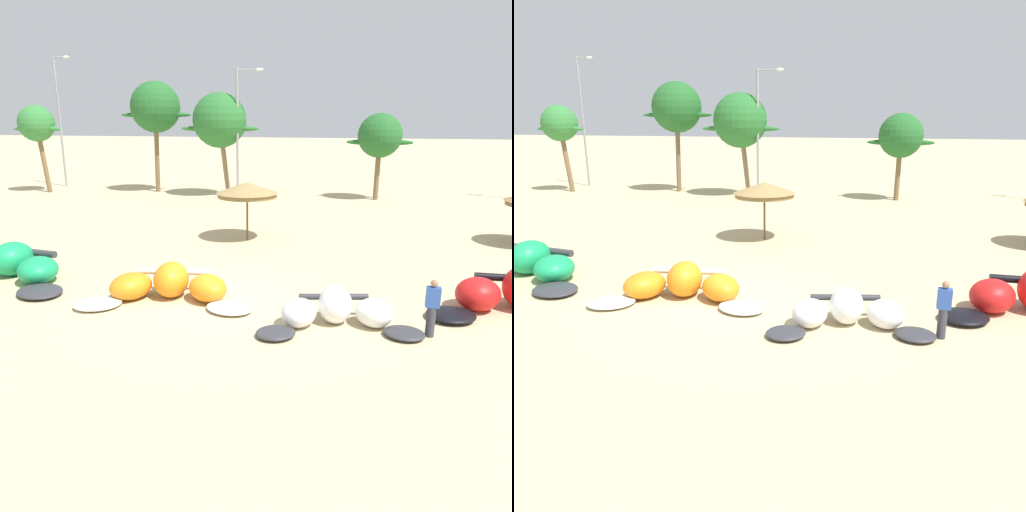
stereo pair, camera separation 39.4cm
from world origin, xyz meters
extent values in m
plane|color=#C6B284|center=(0.00, 0.00, 0.00)|extent=(260.00, 260.00, 0.00)
ellipsoid|color=#199E5B|center=(-8.07, 0.93, 0.63)|extent=(1.59, 1.84, 1.26)
ellipsoid|color=#199E5B|center=(-6.59, 0.35, 0.47)|extent=(2.01, 2.13, 0.94)
ellipsoid|color=#333338|center=(-5.75, -0.79, 0.13)|extent=(2.13, 2.01, 0.25)
cylinder|color=#333338|center=(-7.99, 1.51, 0.76)|extent=(2.96, 0.64, 0.27)
cube|color=#333338|center=(-8.09, 0.76, 0.63)|extent=(1.14, 0.73, 0.04)
ellipsoid|color=white|center=(-3.27, -1.37, 0.12)|extent=(1.85, 1.71, 0.23)
ellipsoid|color=orange|center=(-2.59, -0.42, 0.43)|extent=(1.70, 1.84, 0.86)
ellipsoid|color=orange|center=(-1.38, 0.07, 0.58)|extent=(1.35, 1.63, 1.16)
ellipsoid|color=orange|center=(-0.08, -0.06, 0.43)|extent=(1.85, 1.87, 0.86)
ellipsoid|color=white|center=(0.84, -0.78, 0.12)|extent=(1.69, 1.43, 0.23)
cylinder|color=white|center=(-1.45, 0.59, 0.69)|extent=(2.44, 0.56, 0.22)
cube|color=white|center=(-1.36, -0.07, 0.58)|extent=(0.95, 0.65, 0.04)
ellipsoid|color=#333338|center=(2.55, -2.25, 0.11)|extent=(1.45, 1.41, 0.22)
ellipsoid|color=white|center=(3.06, -1.41, 0.41)|extent=(1.32, 1.40, 0.81)
ellipsoid|color=white|center=(4.05, -0.93, 0.55)|extent=(1.17, 1.29, 1.09)
ellipsoid|color=white|center=(5.14, -0.97, 0.41)|extent=(1.47, 1.46, 0.81)
ellipsoid|color=#333338|center=(5.95, -1.52, 0.11)|extent=(1.23, 1.11, 0.22)
cylinder|color=#333338|center=(3.96, -0.55, 0.64)|extent=(2.03, 0.61, 0.19)
cube|color=#333338|center=(4.07, -1.03, 0.55)|extent=(0.81, 0.55, 0.04)
ellipsoid|color=black|center=(7.38, 0.04, 0.14)|extent=(1.81, 1.73, 0.27)
ellipsoid|color=red|center=(8.27, 1.01, 0.51)|extent=(1.88, 1.92, 1.02)
cylinder|color=brown|center=(-0.75, 8.21, 1.13)|extent=(0.10, 0.10, 2.27)
cone|color=#9E7F4C|center=(-0.75, 8.21, 2.53)|extent=(2.97, 2.97, 0.51)
cylinder|color=olive|center=(-0.75, 8.21, 2.17)|extent=(2.83, 2.83, 0.20)
cylinder|color=#383842|center=(6.63, -1.32, 0.42)|extent=(0.24, 0.24, 0.85)
cube|color=#2D51A8|center=(6.63, -1.32, 1.13)|extent=(0.36, 0.22, 0.56)
sphere|color=#9E7051|center=(6.63, -1.32, 1.52)|extent=(0.20, 0.20, 0.20)
cylinder|color=brown|center=(-20.00, 20.00, 2.64)|extent=(0.88, 0.36, 5.29)
sphere|color=#337A38|center=(-20.26, 20.00, 5.28)|extent=(2.76, 2.76, 2.76)
ellipsoid|color=#337A38|center=(-21.37, 20.00, 4.87)|extent=(1.93, 0.50, 0.36)
ellipsoid|color=#337A38|center=(-19.16, 20.00, 4.87)|extent=(1.93, 0.50, 0.36)
cylinder|color=brown|center=(-11.35, 22.09, 3.24)|extent=(0.51, 0.36, 6.49)
sphere|color=#236028|center=(-11.28, 22.09, 6.49)|extent=(3.83, 3.83, 3.83)
ellipsoid|color=#236028|center=(-12.81, 22.09, 5.91)|extent=(2.68, 0.50, 0.36)
ellipsoid|color=#236028|center=(-9.75, 22.09, 5.91)|extent=(2.68, 0.50, 0.36)
cylinder|color=#7F6647|center=(-5.56, 21.02, 2.76)|extent=(0.98, 0.36, 5.53)
sphere|color=#286B2D|center=(-5.87, 21.02, 5.53)|extent=(3.94, 3.94, 3.94)
ellipsoid|color=#286B2D|center=(-7.45, 21.02, 4.94)|extent=(2.76, 0.50, 0.36)
ellipsoid|color=#286B2D|center=(-4.29, 21.02, 4.94)|extent=(2.76, 0.50, 0.36)
cylinder|color=brown|center=(5.53, 21.78, 2.25)|extent=(0.40, 0.36, 4.51)
sphere|color=#236028|center=(5.55, 21.78, 4.51)|extent=(3.07, 3.07, 3.07)
ellipsoid|color=#236028|center=(4.33, 21.78, 4.05)|extent=(2.15, 0.50, 0.36)
ellipsoid|color=#236028|center=(6.78, 21.78, 4.05)|extent=(2.15, 0.50, 0.36)
cylinder|color=gray|center=(-20.43, 23.33, 5.27)|extent=(0.18, 0.18, 10.54)
cylinder|color=gray|center=(-19.85, 23.33, 10.39)|extent=(1.17, 0.10, 0.10)
ellipsoid|color=silver|center=(-19.27, 23.33, 10.39)|extent=(0.56, 0.24, 0.20)
cylinder|color=gray|center=(-4.36, 20.34, 4.51)|extent=(0.18, 0.18, 9.02)
cylinder|color=gray|center=(-3.57, 20.34, 8.87)|extent=(1.59, 0.10, 0.10)
ellipsoid|color=silver|center=(-2.78, 20.34, 8.87)|extent=(0.56, 0.24, 0.20)
camera|label=1|loc=(4.64, -14.17, 5.74)|focal=34.10mm
camera|label=2|loc=(5.02, -14.08, 5.74)|focal=34.10mm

